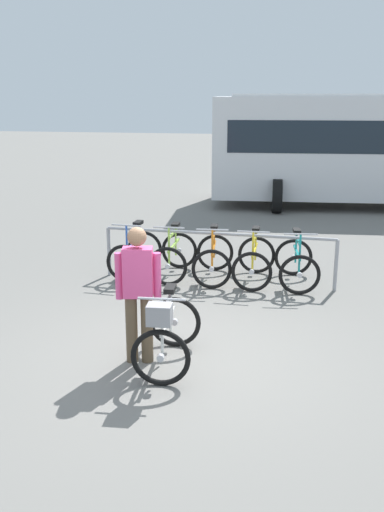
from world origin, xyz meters
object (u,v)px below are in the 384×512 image
object	(u,v)px
racked_bike_lime	(174,256)
racked_bike_teal	(296,264)
racked_bike_blue	(135,254)
racked_bike_orange	(213,258)
person_with_featured_bike	(138,289)
featured_bicycle	(167,332)
racked_bike_yellow	(254,261)

from	to	relation	value
racked_bike_lime	racked_bike_teal	size ratio (longest dim) A/B	0.95
racked_bike_blue	racked_bike_orange	size ratio (longest dim) A/B	0.99
racked_bike_teal	person_with_featured_bike	distance (m)	3.74
racked_bike_lime	featured_bicycle	bearing A→B (deg)	-78.96
racked_bike_blue	racked_bike_orange	distance (m)	1.40
person_with_featured_bike	featured_bicycle	bearing A→B (deg)	-18.12
racked_bike_orange	racked_bike_teal	bearing A→B (deg)	-2.13
racked_bike_lime	racked_bike_yellow	size ratio (longest dim) A/B	1.00
racked_bike_yellow	featured_bicycle	distance (m)	3.46
racked_bike_lime	person_with_featured_bike	xyz separation A→B (m)	(0.31, -3.32, 0.54)
racked_bike_orange	person_with_featured_bike	bearing A→B (deg)	-96.72
racked_bike_orange	featured_bicycle	world-z (taller)	same
racked_bike_lime	racked_bike_orange	bearing A→B (deg)	-2.13
racked_bike_teal	racked_bike_lime	bearing A→B (deg)	177.87
racked_bike_lime	racked_bike_yellow	xyz separation A→B (m)	(1.40, -0.05, -0.00)
racked_bike_blue	featured_bicycle	world-z (taller)	same
racked_bike_teal	racked_bike_yellow	bearing A→B (deg)	177.87
racked_bike_blue	racked_bike_teal	world-z (taller)	same
racked_bike_yellow	racked_bike_teal	bearing A→B (deg)	-2.13
racked_bike_blue	racked_bike_orange	xyz separation A→B (m)	(1.40, -0.05, 0.00)
racked_bike_blue	featured_bicycle	size ratio (longest dim) A/B	0.97
racked_bike_blue	racked_bike_teal	size ratio (longest dim) A/B	0.99
racked_bike_blue	featured_bicycle	distance (m)	3.72
racked_bike_yellow	racked_bike_lime	bearing A→B (deg)	177.87
racked_bike_blue	racked_bike_lime	xyz separation A→B (m)	(0.70, -0.03, 0.00)
racked_bike_lime	racked_bike_orange	xyz separation A→B (m)	(0.70, -0.03, 0.00)
racked_bike_blue	person_with_featured_bike	size ratio (longest dim) A/B	0.71
racked_bike_yellow	featured_bicycle	size ratio (longest dim) A/B	0.93
racked_bike_lime	featured_bicycle	xyz separation A→B (m)	(0.67, -3.43, 0.08)
racked_bike_lime	featured_bicycle	world-z (taller)	same
racked_bike_yellow	featured_bicycle	bearing A→B (deg)	-102.16
racked_bike_yellow	person_with_featured_bike	bearing A→B (deg)	-108.42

